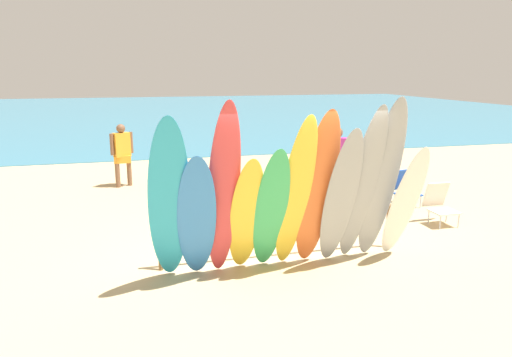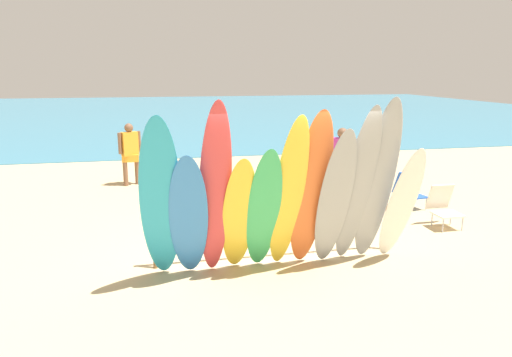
{
  "view_description": "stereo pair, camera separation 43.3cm",
  "coord_description": "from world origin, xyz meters",
  "px_view_note": "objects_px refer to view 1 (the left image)",
  "views": [
    {
      "loc": [
        -2.27,
        -7.06,
        3.05
      ],
      "look_at": [
        0.0,
        1.64,
        0.99
      ],
      "focal_mm": 33.27,
      "sensor_mm": 36.0,
      "label": 1
    },
    {
      "loc": [
        -1.85,
        -7.16,
        3.05
      ],
      "look_at": [
        0.0,
        1.64,
        0.99
      ],
      "focal_mm": 33.27,
      "sensor_mm": 36.0,
      "label": 2
    }
  ],
  "objects_px": {
    "surfboard_rack": "(281,221)",
    "beachgoer_midbeach": "(337,159)",
    "surfboard_orange_6": "(317,191)",
    "beach_chair_red": "(440,203)",
    "surfboard_blue_1": "(197,219)",
    "surfboard_yellow_3": "(246,216)",
    "surfboard_grey_7": "(341,198)",
    "beachgoer_near_rack": "(122,151)",
    "surfboard_yellow_5": "(296,195)",
    "surfboard_teal_0": "(169,203)",
    "surfboard_grey_8": "(362,186)",
    "surfboard_grey_9": "(382,182)",
    "surfboard_red_2": "(223,193)",
    "surfboard_white_10": "(405,203)",
    "surfboard_green_4": "(271,211)",
    "beach_chair_blue": "(403,187)"
  },
  "relations": [
    {
      "from": "surfboard_red_2",
      "to": "surfboard_teal_0",
      "type": "bearing_deg",
      "value": 179.8
    },
    {
      "from": "surfboard_teal_0",
      "to": "surfboard_grey_8",
      "type": "xyz_separation_m",
      "value": [
        2.95,
        0.07,
        0.04
      ]
    },
    {
      "from": "surfboard_blue_1",
      "to": "surfboard_grey_9",
      "type": "distance_m",
      "value": 2.93
    },
    {
      "from": "surfboard_white_10",
      "to": "beach_chair_blue",
      "type": "bearing_deg",
      "value": 53.05
    },
    {
      "from": "surfboard_green_4",
      "to": "beach_chair_red",
      "type": "height_order",
      "value": "surfboard_green_4"
    },
    {
      "from": "surfboard_blue_1",
      "to": "surfboard_grey_7",
      "type": "distance_m",
      "value": 2.21
    },
    {
      "from": "surfboard_rack",
      "to": "surfboard_yellow_5",
      "type": "height_order",
      "value": "surfboard_yellow_5"
    },
    {
      "from": "surfboard_yellow_3",
      "to": "surfboard_yellow_5",
      "type": "relative_size",
      "value": 0.77
    },
    {
      "from": "beachgoer_near_rack",
      "to": "beachgoer_midbeach",
      "type": "xyz_separation_m",
      "value": [
        4.93,
        -2.71,
        0.05
      ]
    },
    {
      "from": "surfboard_yellow_3",
      "to": "surfboard_grey_9",
      "type": "bearing_deg",
      "value": -3.38
    },
    {
      "from": "beach_chair_red",
      "to": "surfboard_yellow_5",
      "type": "bearing_deg",
      "value": -156.82
    },
    {
      "from": "surfboard_yellow_3",
      "to": "beach_chair_red",
      "type": "relative_size",
      "value": 2.41
    },
    {
      "from": "surfboard_blue_1",
      "to": "surfboard_grey_9",
      "type": "relative_size",
      "value": 0.75
    },
    {
      "from": "surfboard_blue_1",
      "to": "surfboard_grey_8",
      "type": "height_order",
      "value": "surfboard_grey_8"
    },
    {
      "from": "surfboard_grey_7",
      "to": "surfboard_grey_9",
      "type": "xyz_separation_m",
      "value": [
        0.71,
        0.05,
        0.21
      ]
    },
    {
      "from": "beachgoer_near_rack",
      "to": "beach_chair_red",
      "type": "height_order",
      "value": "beachgoer_near_rack"
    },
    {
      "from": "beachgoer_midbeach",
      "to": "beach_chair_red",
      "type": "bearing_deg",
      "value": -23.66
    },
    {
      "from": "surfboard_white_10",
      "to": "beachgoer_midbeach",
      "type": "xyz_separation_m",
      "value": [
        0.49,
        3.73,
        0.03
      ]
    },
    {
      "from": "surfboard_blue_1",
      "to": "beachgoer_near_rack",
      "type": "relative_size",
      "value": 1.27
    },
    {
      "from": "surfboard_green_4",
      "to": "surfboard_grey_7",
      "type": "relative_size",
      "value": 0.9
    },
    {
      "from": "beach_chair_blue",
      "to": "surfboard_green_4",
      "type": "bearing_deg",
      "value": -154.57
    },
    {
      "from": "surfboard_yellow_3",
      "to": "surfboard_orange_6",
      "type": "xyz_separation_m",
      "value": [
        1.09,
        -0.05,
        0.33
      ]
    },
    {
      "from": "surfboard_yellow_5",
      "to": "beachgoer_midbeach",
      "type": "relative_size",
      "value": 1.5
    },
    {
      "from": "surfboard_rack",
      "to": "surfboard_grey_7",
      "type": "xyz_separation_m",
      "value": [
        0.74,
        -0.63,
        0.51
      ]
    },
    {
      "from": "beachgoer_near_rack",
      "to": "beachgoer_midbeach",
      "type": "distance_m",
      "value": 5.63
    },
    {
      "from": "surfboard_grey_9",
      "to": "surfboard_white_10",
      "type": "relative_size",
      "value": 1.34
    },
    {
      "from": "surfboard_green_4",
      "to": "beach_chair_blue",
      "type": "xyz_separation_m",
      "value": [
        4.02,
        2.89,
        -0.58
      ]
    },
    {
      "from": "surfboard_yellow_5",
      "to": "surfboard_rack",
      "type": "bearing_deg",
      "value": 86.13
    },
    {
      "from": "surfboard_rack",
      "to": "surfboard_green_4",
      "type": "height_order",
      "value": "surfboard_green_4"
    },
    {
      "from": "surfboard_green_4",
      "to": "beachgoer_near_rack",
      "type": "relative_size",
      "value": 1.3
    },
    {
      "from": "surfboard_teal_0",
      "to": "surfboard_blue_1",
      "type": "xyz_separation_m",
      "value": [
        0.38,
        0.06,
        -0.27
      ]
    },
    {
      "from": "surfboard_yellow_3",
      "to": "beachgoer_midbeach",
      "type": "distance_m",
      "value": 4.76
    },
    {
      "from": "surfboard_rack",
      "to": "surfboard_grey_7",
      "type": "bearing_deg",
      "value": -40.53
    },
    {
      "from": "surfboard_rack",
      "to": "surfboard_grey_9",
      "type": "height_order",
      "value": "surfboard_grey_9"
    },
    {
      "from": "surfboard_orange_6",
      "to": "beachgoer_midbeach",
      "type": "relative_size",
      "value": 1.52
    },
    {
      "from": "beachgoer_near_rack",
      "to": "surfboard_grey_9",
      "type": "bearing_deg",
      "value": -83.45
    },
    {
      "from": "surfboard_rack",
      "to": "beachgoer_midbeach",
      "type": "xyz_separation_m",
      "value": [
        2.35,
        3.11,
        0.38
      ]
    },
    {
      "from": "surfboard_teal_0",
      "to": "beachgoer_midbeach",
      "type": "height_order",
      "value": "surfboard_teal_0"
    },
    {
      "from": "surfboard_blue_1",
      "to": "surfboard_white_10",
      "type": "distance_m",
      "value": 3.33
    },
    {
      "from": "surfboard_yellow_3",
      "to": "surfboard_grey_7",
      "type": "height_order",
      "value": "surfboard_grey_7"
    },
    {
      "from": "surfboard_rack",
      "to": "beach_chair_blue",
      "type": "bearing_deg",
      "value": 32.23
    },
    {
      "from": "surfboard_teal_0",
      "to": "surfboard_blue_1",
      "type": "bearing_deg",
      "value": 10.3
    },
    {
      "from": "surfboard_grey_7",
      "to": "beach_chair_blue",
      "type": "xyz_separation_m",
      "value": [
        2.93,
        2.95,
        -0.71
      ]
    },
    {
      "from": "surfboard_rack",
      "to": "beachgoer_midbeach",
      "type": "height_order",
      "value": "beachgoer_midbeach"
    },
    {
      "from": "beachgoer_near_rack",
      "to": "beachgoer_midbeach",
      "type": "bearing_deg",
      "value": -54.36
    },
    {
      "from": "beach_chair_red",
      "to": "surfboard_blue_1",
      "type": "bearing_deg",
      "value": -163.14
    },
    {
      "from": "surfboard_red_2",
      "to": "beach_chair_blue",
      "type": "height_order",
      "value": "surfboard_red_2"
    },
    {
      "from": "surfboard_orange_6",
      "to": "beachgoer_midbeach",
      "type": "xyz_separation_m",
      "value": [
        1.98,
        3.69,
        -0.26
      ]
    },
    {
      "from": "beachgoer_near_rack",
      "to": "surfboard_red_2",
      "type": "bearing_deg",
      "value": -102.54
    },
    {
      "from": "surfboard_red_2",
      "to": "surfboard_yellow_3",
      "type": "bearing_deg",
      "value": 16.18
    }
  ]
}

